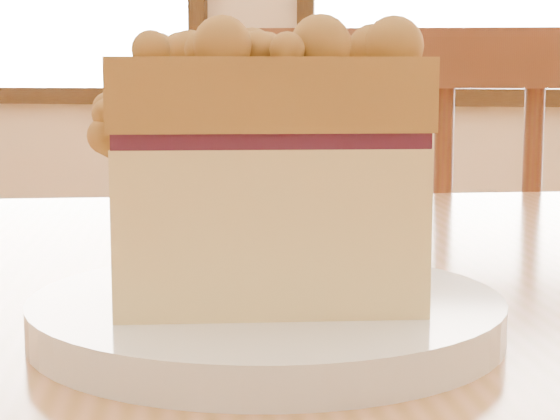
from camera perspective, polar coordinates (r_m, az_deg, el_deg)
name	(u,v)px	position (r m, az deg, el deg)	size (l,w,h in m)	color
cafe_chair_main	(427,408)	(1.20, 8.66, -11.45)	(0.46, 0.46, 0.92)	#572917
plate	(267,316)	(0.43, -0.80, -6.27)	(0.21, 0.21, 0.02)	white
cake_slice	(264,167)	(0.42, -0.96, 2.55)	(0.15, 0.13, 0.12)	#E5CB81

